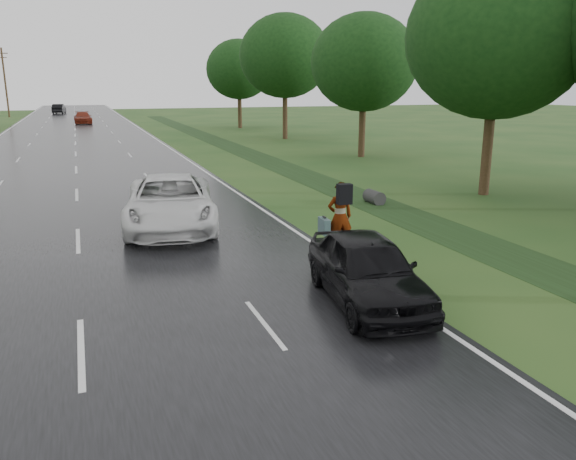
{
  "coord_description": "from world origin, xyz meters",
  "views": [
    {
      "loc": [
        0.3,
        -10.03,
        4.74
      ],
      "look_at": [
        4.9,
        2.4,
        1.3
      ],
      "focal_mm": 35.0,
      "sensor_mm": 36.0,
      "label": 1
    }
  ],
  "objects": [
    {
      "name": "utility_pole_distant",
      "position": [
        -9.2,
        85.0,
        5.2
      ],
      "size": [
        1.6,
        0.26,
        10.0
      ],
      "color": "#382617",
      "rests_on": "ground"
    },
    {
      "name": "tree_east_f",
      "position": [
        17.5,
        52.0,
        6.37
      ],
      "size": [
        7.2,
        7.2,
        9.62
      ],
      "color": "#382617",
      "rests_on": "ground"
    },
    {
      "name": "center_line",
      "position": [
        0.0,
        45.0,
        0.04
      ],
      "size": [
        0.12,
        180.0,
        0.01
      ],
      "primitive_type": "cube",
      "color": "silver",
      "rests_on": "road"
    },
    {
      "name": "drainage_ditch",
      "position": [
        11.5,
        18.71,
        0.04
      ],
      "size": [
        2.2,
        120.0,
        0.56
      ],
      "color": "black",
      "rests_on": "ground"
    },
    {
      "name": "white_pickup",
      "position": [
        3.0,
        8.68,
        0.91
      ],
      "size": [
        3.79,
        6.59,
        1.73
      ],
      "primitive_type": "imported",
      "rotation": [
        0.0,
        0.0,
        -0.15
      ],
      "color": "silver",
      "rests_on": "road"
    },
    {
      "name": "far_car_red",
      "position": [
        1.0,
        65.49,
        0.76
      ],
      "size": [
        2.19,
        5.02,
        1.44
      ],
      "primitive_type": "imported",
      "rotation": [
        0.0,
        0.0,
        0.04
      ],
      "color": "maroon",
      "rests_on": "road"
    },
    {
      "name": "pedestrian",
      "position": [
        7.17,
        4.27,
        1.06
      ],
      "size": [
        0.94,
        0.87,
        2.06
      ],
      "rotation": [
        0.0,
        0.0,
        3.07
      ],
      "color": "#A5998C",
      "rests_on": "ground"
    },
    {
      "name": "tree_east_d",
      "position": [
        17.8,
        38.0,
        7.15
      ],
      "size": [
        8.0,
        8.0,
        10.76
      ],
      "color": "#382617",
      "rests_on": "ground"
    },
    {
      "name": "edge_stripe_east",
      "position": [
        6.75,
        45.0,
        0.04
      ],
      "size": [
        0.12,
        180.0,
        0.01
      ],
      "primitive_type": "cube",
      "color": "silver",
      "rests_on": "road"
    },
    {
      "name": "dark_sedan",
      "position": [
        6.0,
        0.34,
        0.81
      ],
      "size": [
        2.43,
        4.73,
        1.54
      ],
      "primitive_type": "imported",
      "rotation": [
        0.0,
        0.0,
        -0.14
      ],
      "color": "black",
      "rests_on": "road"
    },
    {
      "name": "tree_east_b",
      "position": [
        17.0,
        10.0,
        6.68
      ],
      "size": [
        7.6,
        7.6,
        10.11
      ],
      "color": "#382617",
      "rests_on": "ground"
    },
    {
      "name": "road",
      "position": [
        0.0,
        45.0,
        0.02
      ],
      "size": [
        14.0,
        180.0,
        0.04
      ],
      "primitive_type": "cube",
      "color": "black",
      "rests_on": "ground"
    },
    {
      "name": "far_car_dark",
      "position": [
        -2.38,
        93.27,
        0.83
      ],
      "size": [
        2.22,
        4.96,
        1.58
      ],
      "primitive_type": "imported",
      "rotation": [
        0.0,
        0.0,
        3.02
      ],
      "color": "black",
      "rests_on": "road"
    },
    {
      "name": "ground",
      "position": [
        0.0,
        0.0,
        0.0
      ],
      "size": [
        220.0,
        220.0,
        0.0
      ],
      "primitive_type": "plane",
      "color": "#1F4317",
      "rests_on": "ground"
    },
    {
      "name": "tree_east_c",
      "position": [
        18.2,
        24.0,
        6.14
      ],
      "size": [
        7.0,
        7.0,
        9.29
      ],
      "color": "#382617",
      "rests_on": "ground"
    }
  ]
}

